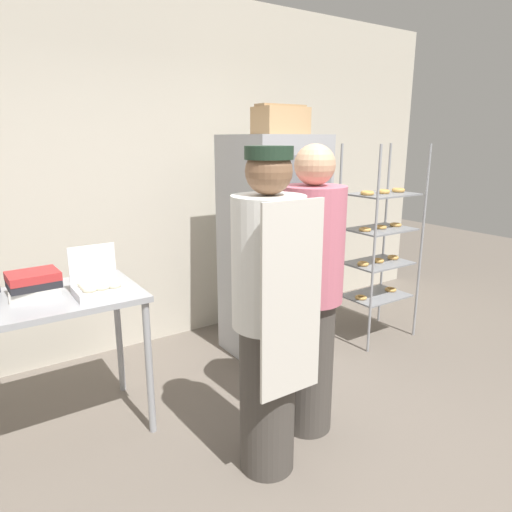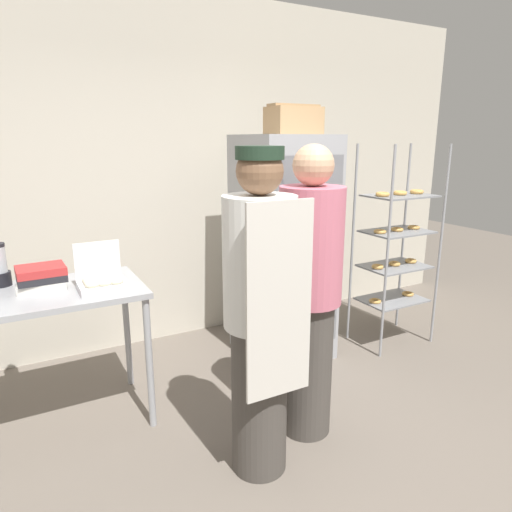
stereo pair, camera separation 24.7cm
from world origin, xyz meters
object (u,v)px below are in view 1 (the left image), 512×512
Objects in this scene: donut_box at (99,286)px; person_baker at (268,314)px; refrigerator at (273,249)px; baking_rack at (380,244)px; binder_stack at (34,284)px; cardboard_storage_box at (281,120)px; person_customer at (311,293)px.

person_baker reaches higher than donut_box.
refrigerator reaches higher than baking_rack.
binder_stack is 0.17× the size of person_baker.
binder_stack is at bearing -175.47° from refrigerator.
donut_box is 0.37m from binder_stack.
donut_box is 1.95m from cardboard_storage_box.
baking_rack is 2.81m from binder_stack.
binder_stack is at bearing 133.05° from person_baker.
baking_rack is 1.41m from cardboard_storage_box.
baking_rack is at bearing 27.06° from person_customer.
donut_box reaches higher than binder_stack.
donut_box is at bearing -167.35° from refrigerator.
baking_rack reaches higher than binder_stack.
person_customer is (-0.57, -1.09, -1.03)m from cardboard_storage_box.
baking_rack is 1.00× the size of person_baker.
person_customer is (1.38, -0.86, -0.07)m from binder_stack.
person_customer is (-1.43, -0.73, 0.02)m from baking_rack.
cardboard_storage_box is at bearing 33.78° from refrigerator.
cardboard_storage_box reaches higher than refrigerator.
cardboard_storage_box is 0.24× the size of person_baker.
cardboard_storage_box reaches higher than person_customer.
person_customer is at bearing -31.93° from donut_box.
baking_rack is 0.99× the size of person_customer.
person_baker is at bearing -154.27° from baking_rack.
person_baker is at bearing -158.94° from person_customer.
refrigerator is 1.09m from person_customer.
baking_rack is at bearing -2.55° from binder_stack.
binder_stack is 1.40m from person_baker.
refrigerator is 1.54m from donut_box.
cardboard_storage_box is at bearing 6.74° from binder_stack.
person_baker is (-0.87, -1.16, 0.00)m from refrigerator.
cardboard_storage_box is 1.90m from person_baker.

